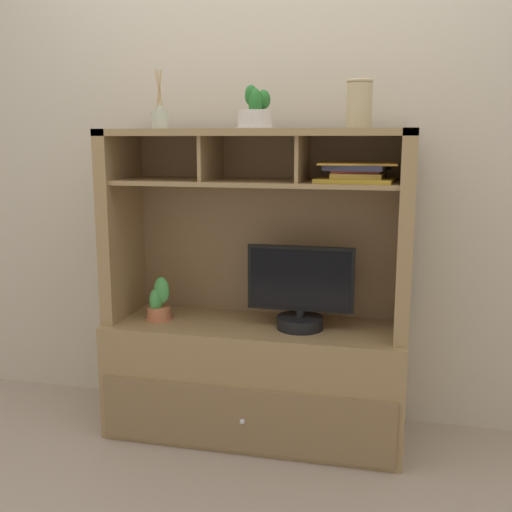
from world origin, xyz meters
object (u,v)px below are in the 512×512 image
at_px(media_console, 256,343).
at_px(potted_succulent, 256,112).
at_px(potted_orchid, 159,303).
at_px(diffuser_bottle, 160,119).
at_px(ceramic_vase, 359,104).
at_px(tv_monitor, 300,294).
at_px(magazine_stack_left, 357,173).

height_order(media_console, potted_succulent, potted_succulent).
xyz_separation_m(media_console, potted_succulent, (0.00, -0.03, 1.03)).
bearing_deg(media_console, potted_orchid, -172.95).
relative_size(diffuser_bottle, ceramic_vase, 1.32).
relative_size(media_console, diffuser_bottle, 5.42).
height_order(diffuser_bottle, potted_succulent, diffuser_bottle).
distance_m(potted_orchid, diffuser_bottle, 0.84).
bearing_deg(potted_succulent, media_console, 97.99).
distance_m(media_console, diffuser_bottle, 1.10).
height_order(tv_monitor, diffuser_bottle, diffuser_bottle).
xyz_separation_m(potted_succulent, ceramic_vase, (0.43, -0.01, 0.03)).
distance_m(potted_orchid, magazine_stack_left, 1.08).
height_order(diffuser_bottle, ceramic_vase, diffuser_bottle).
relative_size(magazine_stack_left, potted_succulent, 1.84).
xyz_separation_m(tv_monitor, potted_succulent, (-0.20, 0.02, 0.78)).
height_order(media_console, diffuser_bottle, diffuser_bottle).
xyz_separation_m(media_console, potted_orchid, (-0.45, -0.06, 0.18)).
bearing_deg(ceramic_vase, diffuser_bottle, 178.35).
bearing_deg(media_console, ceramic_vase, -4.70).
bearing_deg(potted_orchid, diffuser_bottle, 71.82).
distance_m(tv_monitor, potted_orchid, 0.66).
bearing_deg(tv_monitor, potted_orchid, -179.11).
xyz_separation_m(diffuser_bottle, ceramic_vase, (0.87, -0.03, 0.05)).
bearing_deg(magazine_stack_left, tv_monitor, -173.29).
height_order(media_console, magazine_stack_left, media_console).
distance_m(tv_monitor, ceramic_vase, 0.84).
height_order(tv_monitor, magazine_stack_left, magazine_stack_left).
relative_size(potted_orchid, magazine_stack_left, 0.60).
height_order(potted_orchid, potted_succulent, potted_succulent).
distance_m(tv_monitor, diffuser_bottle, 0.99).
distance_m(magazine_stack_left, diffuser_bottle, 0.90).
relative_size(media_console, tv_monitor, 2.98).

